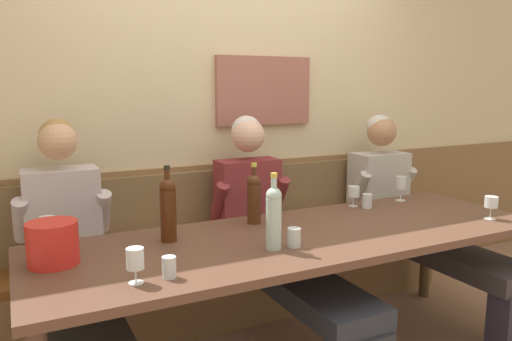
# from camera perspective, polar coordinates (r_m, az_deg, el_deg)

# --- Properties ---
(room_wall_back) EXTENTS (6.80, 0.12, 2.80)m
(room_wall_back) POSITION_cam_1_polar(r_m,az_deg,el_deg) (3.34, -3.70, 8.24)
(room_wall_back) COLOR beige
(room_wall_back) RESTS_ON ground
(wood_wainscot_panel) EXTENTS (6.80, 0.03, 0.97)m
(wood_wainscot_panel) POSITION_cam_1_polar(r_m,az_deg,el_deg) (3.44, -3.21, -7.19)
(wood_wainscot_panel) COLOR brown
(wood_wainscot_panel) RESTS_ON ground
(wall_bench) EXTENTS (2.99, 0.42, 0.94)m
(wall_bench) POSITION_cam_1_polar(r_m,az_deg,el_deg) (3.32, -1.70, -11.53)
(wall_bench) COLOR brown
(wall_bench) RESTS_ON ground
(dining_table) EXTENTS (2.69, 0.88, 0.74)m
(dining_table) POSITION_cam_1_polar(r_m,az_deg,el_deg) (2.58, 5.27, -8.66)
(dining_table) COLOR brown
(dining_table) RESTS_ON ground
(person_right_seat) EXTENTS (0.49, 1.34, 1.32)m
(person_right_seat) POSITION_cam_1_polar(r_m,az_deg,el_deg) (2.58, -20.35, -10.18)
(person_right_seat) COLOR #2B2E34
(person_right_seat) RESTS_ON ground
(person_center_right_seat) EXTENTS (0.50, 1.34, 1.30)m
(person_center_right_seat) POSITION_cam_1_polar(r_m,az_deg,el_deg) (2.89, 2.39, -7.62)
(person_center_right_seat) COLOR #282A30
(person_center_right_seat) RESTS_ON ground
(person_center_left_seat) EXTENTS (0.51, 1.35, 1.28)m
(person_center_left_seat) POSITION_cam_1_polar(r_m,az_deg,el_deg) (3.54, 17.64, -4.78)
(person_center_left_seat) COLOR #2A2534
(person_center_left_seat) RESTS_ON ground
(ice_bucket) EXTENTS (0.21, 0.21, 0.18)m
(ice_bucket) POSITION_cam_1_polar(r_m,az_deg,el_deg) (2.27, -22.37, -7.75)
(ice_bucket) COLOR red
(ice_bucket) RESTS_ON dining_table
(wine_bottle_clear_water) EXTENTS (0.08, 0.08, 0.33)m
(wine_bottle_clear_water) POSITION_cam_1_polar(r_m,az_deg,el_deg) (2.71, -0.23, -3.07)
(wine_bottle_clear_water) COLOR #472513
(wine_bottle_clear_water) RESTS_ON dining_table
(wine_bottle_green_tall) EXTENTS (0.07, 0.07, 0.36)m
(wine_bottle_green_tall) POSITION_cam_1_polar(r_m,az_deg,el_deg) (2.28, 2.05, -5.23)
(wine_bottle_green_tall) COLOR #AECAC2
(wine_bottle_green_tall) RESTS_ON dining_table
(wine_bottle_amber_mid) EXTENTS (0.08, 0.08, 0.37)m
(wine_bottle_amber_mid) POSITION_cam_1_polar(r_m,az_deg,el_deg) (2.43, -10.10, -4.24)
(wine_bottle_amber_mid) COLOR #48210E
(wine_bottle_amber_mid) RESTS_ON dining_table
(wine_glass_left_end) EXTENTS (0.07, 0.07, 0.13)m
(wine_glass_left_end) POSITION_cam_1_polar(r_m,az_deg,el_deg) (3.10, 25.46, -3.44)
(wine_glass_left_end) COLOR silver
(wine_glass_left_end) RESTS_ON dining_table
(wine_glass_mid_left) EXTENTS (0.07, 0.07, 0.16)m
(wine_glass_mid_left) POSITION_cam_1_polar(r_m,az_deg,el_deg) (3.38, 16.37, -1.51)
(wine_glass_mid_left) COLOR silver
(wine_glass_mid_left) RESTS_ON dining_table
(wine_glass_by_bottle) EXTENTS (0.07, 0.07, 0.15)m
(wine_glass_by_bottle) POSITION_cam_1_polar(r_m,az_deg,el_deg) (2.50, -22.87, -5.99)
(wine_glass_by_bottle) COLOR silver
(wine_glass_by_bottle) RESTS_ON dining_table
(wine_glass_near_bucket) EXTENTS (0.07, 0.07, 0.14)m
(wine_glass_near_bucket) POSITION_cam_1_polar(r_m,az_deg,el_deg) (1.96, -13.75, -9.91)
(wine_glass_near_bucket) COLOR silver
(wine_glass_near_bucket) RESTS_ON dining_table
(wine_glass_right_end) EXTENTS (0.07, 0.07, 0.13)m
(wine_glass_right_end) POSITION_cam_1_polar(r_m,az_deg,el_deg) (3.16, 11.18, -2.45)
(wine_glass_right_end) COLOR silver
(wine_glass_right_end) RESTS_ON dining_table
(water_tumbler_center) EXTENTS (0.06, 0.06, 0.09)m
(water_tumbler_center) POSITION_cam_1_polar(r_m,az_deg,el_deg) (3.14, 12.69, -3.44)
(water_tumbler_center) COLOR silver
(water_tumbler_center) RESTS_ON dining_table
(water_tumbler_left) EXTENTS (0.06, 0.06, 0.09)m
(water_tumbler_left) POSITION_cam_1_polar(r_m,az_deg,el_deg) (2.35, 4.41, -7.69)
(water_tumbler_left) COLOR silver
(water_tumbler_left) RESTS_ON dining_table
(water_tumbler_right) EXTENTS (0.06, 0.06, 0.09)m
(water_tumbler_right) POSITION_cam_1_polar(r_m,az_deg,el_deg) (2.01, -9.98, -10.92)
(water_tumbler_right) COLOR silver
(water_tumbler_right) RESTS_ON dining_table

